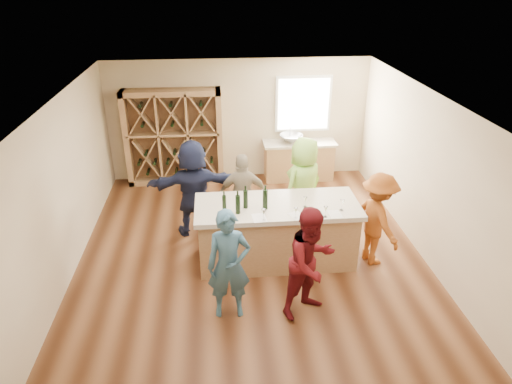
{
  "coord_description": "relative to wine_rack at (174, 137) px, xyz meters",
  "views": [
    {
      "loc": [
        -0.54,
        -6.74,
        4.6
      ],
      "look_at": [
        0.1,
        0.2,
        1.15
      ],
      "focal_mm": 32.0,
      "sensor_mm": 36.0,
      "label": 1
    }
  ],
  "objects": [
    {
      "name": "person_far_left",
      "position": [
        0.51,
        -2.36,
        -0.17
      ],
      "size": [
        1.77,
        0.78,
        1.86
      ],
      "primitive_type": "imported",
      "rotation": [
        0.0,
        0.0,
        3.24
      ],
      "color": "#191E38",
      "rests_on": "floor"
    },
    {
      "name": "tasting_menu_a",
      "position": [
        1.58,
        -3.84,
        -0.02
      ],
      "size": [
        0.23,
        0.31,
        0.0
      ],
      "primitive_type": "cube",
      "rotation": [
        0.0,
        0.0,
        0.08
      ],
      "color": "white",
      "rests_on": "tasting_counter_top"
    },
    {
      "name": "person_near_right",
      "position": [
        2.23,
        -4.78,
        -0.25
      ],
      "size": [
        0.94,
        0.82,
        1.71
      ],
      "primitive_type": "imported",
      "rotation": [
        0.0,
        0.0,
        0.54
      ],
      "color": "#590F14",
      "rests_on": "floor"
    },
    {
      "name": "wine_glass_a",
      "position": [
        1.64,
        -3.92,
        0.08
      ],
      "size": [
        0.1,
        0.1,
        0.2
      ],
      "primitive_type": "cone",
      "rotation": [
        0.0,
        0.0,
        0.34
      ],
      "color": "white",
      "rests_on": "tasting_counter_top"
    },
    {
      "name": "tasting_menu_c",
      "position": [
        2.79,
        -3.83,
        -0.02
      ],
      "size": [
        0.21,
        0.28,
        0.0
      ],
      "primitive_type": "cube",
      "rotation": [
        0.0,
        0.0,
        0.07
      ],
      "color": "white",
      "rests_on": "tasting_counter_top"
    },
    {
      "name": "wall_left",
      "position": [
        -1.55,
        -3.27,
        0.3
      ],
      "size": [
        0.1,
        7.0,
        2.8
      ],
      "primitive_type": "cube",
      "color": "#C9B491",
      "rests_on": "ground"
    },
    {
      "name": "tasting_menu_b",
      "position": [
        2.17,
        -3.82,
        -0.02
      ],
      "size": [
        0.28,
        0.32,
        0.0
      ],
      "primitive_type": "cube",
      "rotation": [
        0.0,
        0.0,
        0.38
      ],
      "color": "white",
      "rests_on": "tasting_counter_top"
    },
    {
      "name": "wine_glass_e",
      "position": [
        2.92,
        -3.72,
        0.08
      ],
      "size": [
        0.1,
        0.1,
        0.2
      ],
      "primitive_type": "cone",
      "rotation": [
        0.0,
        0.0,
        0.39
      ],
      "color": "white",
      "rests_on": "tasting_counter_top"
    },
    {
      "name": "window_frame",
      "position": [
        3.0,
        0.2,
        0.65
      ],
      "size": [
        1.3,
        0.06,
        1.3
      ],
      "primitive_type": "cube",
      "color": "white",
      "rests_on": "wall_back"
    },
    {
      "name": "back_counter_base",
      "position": [
        2.9,
        -0.07,
        -0.67
      ],
      "size": [
        1.6,
        0.58,
        0.86
      ],
      "primitive_type": "cube",
      "color": "#9C744A",
      "rests_on": "floor"
    },
    {
      "name": "sink",
      "position": [
        2.7,
        -0.07,
        -0.09
      ],
      "size": [
        0.54,
        0.54,
        0.19
      ],
      "primitive_type": "imported",
      "color": "silver",
      "rests_on": "back_counter_top"
    },
    {
      "name": "wine_glass_d",
      "position": [
        2.36,
        -3.55,
        0.07
      ],
      "size": [
        0.08,
        0.08,
        0.17
      ],
      "primitive_type": "cone",
      "rotation": [
        0.0,
        0.0,
        -0.24
      ],
      "color": "white",
      "rests_on": "tasting_counter_top"
    },
    {
      "name": "faucet",
      "position": [
        2.7,
        0.11,
        -0.03
      ],
      "size": [
        0.02,
        0.02,
        0.3
      ],
      "primitive_type": "cylinder",
      "color": "silver",
      "rests_on": "back_counter_top"
    },
    {
      "name": "back_counter_top",
      "position": [
        2.9,
        -0.07,
        -0.21
      ],
      "size": [
        1.7,
        0.62,
        0.06
      ],
      "primitive_type": "cube",
      "color": "#C1B59E",
      "rests_on": "back_counter_base"
    },
    {
      "name": "wine_rack",
      "position": [
        0.0,
        0.0,
        0.0
      ],
      "size": [
        2.2,
        0.45,
        2.2
      ],
      "primitive_type": "cube",
      "color": "#9C744A",
      "rests_on": "floor"
    },
    {
      "name": "wine_glass_b",
      "position": [
        2.14,
        -3.9,
        0.07
      ],
      "size": [
        0.08,
        0.08,
        0.17
      ],
      "primitive_type": "cone",
      "rotation": [
        0.0,
        0.0,
        0.27
      ],
      "color": "white",
      "rests_on": "tasting_counter_top"
    },
    {
      "name": "wine_bottle_c",
      "position": [
        1.39,
        -3.48,
        0.14
      ],
      "size": [
        0.08,
        0.08,
        0.31
      ],
      "primitive_type": "cylinder",
      "rotation": [
        0.0,
        0.0,
        0.04
      ],
      "color": "black",
      "rests_on": "tasting_counter_top"
    },
    {
      "name": "person_server",
      "position": [
        3.58,
        -3.61,
        -0.28
      ],
      "size": [
        0.77,
        1.15,
        1.64
      ],
      "primitive_type": "imported",
      "rotation": [
        0.0,
        0.0,
        1.85
      ],
      "color": "#994C19",
      "rests_on": "floor"
    },
    {
      "name": "person_far_right",
      "position": [
        2.56,
        -2.4,
        -0.18
      ],
      "size": [
        1.08,
        1.0,
        1.85
      ],
      "primitive_type": "imported",
      "rotation": [
        0.0,
        0.0,
        3.75
      ],
      "color": "#8CC64C",
      "rests_on": "floor"
    },
    {
      "name": "person_near_left",
      "position": [
        1.07,
        -4.73,
        -0.25
      ],
      "size": [
        0.62,
        0.46,
        1.69
      ],
      "primitive_type": "imported",
      "rotation": [
        0.0,
        0.0,
        0.01
      ],
      "color": "#335972",
      "rests_on": "floor"
    },
    {
      "name": "wine_glass_c",
      "position": [
        2.61,
        -3.91,
        0.07
      ],
      "size": [
        0.08,
        0.08,
        0.18
      ],
      "primitive_type": "cone",
      "rotation": [
        0.0,
        0.0,
        0.24
      ],
      "color": "white",
      "rests_on": "tasting_counter_top"
    },
    {
      "name": "wall_right",
      "position": [
        4.55,
        -3.27,
        0.3
      ],
      "size": [
        0.1,
        7.0,
        2.8
      ],
      "primitive_type": "cube",
      "color": "#C9B491",
      "rests_on": "ground"
    },
    {
      "name": "wine_bottle_a",
      "position": [
        1.05,
        -3.56,
        0.11
      ],
      "size": [
        0.07,
        0.07,
        0.27
      ],
      "primitive_type": "cylinder",
      "rotation": [
        0.0,
        0.0,
        0.13
      ],
      "color": "black",
      "rests_on": "tasting_counter_top"
    },
    {
      "name": "wall_back",
      "position": [
        1.5,
        0.28,
        0.3
      ],
      "size": [
        6.0,
        0.1,
        2.8
      ],
      "primitive_type": "cube",
      "color": "#C9B491",
      "rests_on": "ground"
    },
    {
      "name": "window_pane",
      "position": [
        3.0,
        0.17,
        0.65
      ],
      "size": [
        1.18,
        0.01,
        1.18
      ],
      "primitive_type": "cube",
      "color": "white",
      "rests_on": "wall_back"
    },
    {
      "name": "person_far_mid",
      "position": [
        1.41,
        -2.5,
        -0.29
      ],
      "size": [
        0.96,
        0.52,
        1.61
      ],
      "primitive_type": "imported",
      "rotation": [
        0.0,
        0.0,
        3.11
      ],
      "color": "gray",
      "rests_on": "floor"
    },
    {
      "name": "wine_bottle_e",
      "position": [
        1.71,
        -3.54,
        0.15
      ],
      "size": [
        0.08,
        0.08,
        0.33
      ],
      "primitive_type": "cylinder",
      "rotation": [
        0.0,
        0.0,
        0.02
      ],
      "color": "black",
      "rests_on": "tasting_counter_top"
    },
    {
      "name": "ceiling",
      "position": [
        1.5,
        -3.27,
        1.75
      ],
      "size": [
        6.0,
        7.0,
        0.1
      ],
      "primitive_type": "cube",
      "color": "white",
      "rests_on": "ground"
    },
    {
      "name": "tasting_counter_top",
      "position": [
        1.92,
        -3.42,
        -0.06
      ],
      "size": [
        2.72,
        1.12,
        0.08
      ],
      "primitive_type": "cube",
      "color": "#C1B59E",
      "rests_on": "tasting_counter_base"
    },
    {
      "name": "wall_front",
      "position": [
        1.5,
        -6.82,
        0.3
      ],
      "size": [
        6.0,
        0.1,
        2.8
      ],
      "primitive_type": "cube",
      "color": "#C9B491",
      "rests_on": "ground"
    },
    {
      "name": "wine_bottle_b",
      "position": [
        1.26,
        -3.66,
        0.14
      ],
      "size": [
        0.09,
        0.09,
        0.31
      ],
      "primitive_type": "cylinder",
      "rotation": [
        0.0,
        0.0,
        0.2
      ],
      "color": "black",
      "rests_on": "tasting_counter_top"
    },
    {
      "name": "floor",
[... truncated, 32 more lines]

